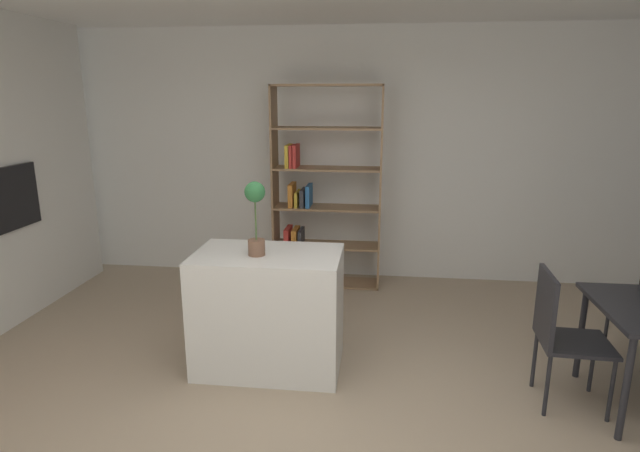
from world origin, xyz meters
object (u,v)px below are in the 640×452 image
at_px(built_in_oven, 15,197).
at_px(kitchen_island, 269,311).
at_px(open_bookshelf, 320,190).
at_px(dining_chair_island_side, 560,329).
at_px(potted_plant_on_island, 255,212).

xyz_separation_m(built_in_oven, kitchen_island, (2.46, -0.62, -0.71)).
bearing_deg(kitchen_island, open_bookshelf, 84.79).
distance_m(kitchen_island, open_bookshelf, 1.97).
height_order(built_in_oven, kitchen_island, built_in_oven).
height_order(open_bookshelf, dining_chair_island_side, open_bookshelf).
bearing_deg(dining_chair_island_side, open_bookshelf, 44.03).
bearing_deg(built_in_oven, potted_plant_on_island, -15.75).
height_order(kitchen_island, dining_chair_island_side, dining_chair_island_side).
relative_size(potted_plant_on_island, dining_chair_island_side, 0.58).
bearing_deg(potted_plant_on_island, kitchen_island, 39.11).
bearing_deg(potted_plant_on_island, open_bookshelf, 82.96).
distance_m(built_in_oven, kitchen_island, 2.63).
relative_size(built_in_oven, open_bookshelf, 0.26).
bearing_deg(dining_chair_island_side, kitchen_island, 85.46).
bearing_deg(potted_plant_on_island, built_in_oven, 164.25).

